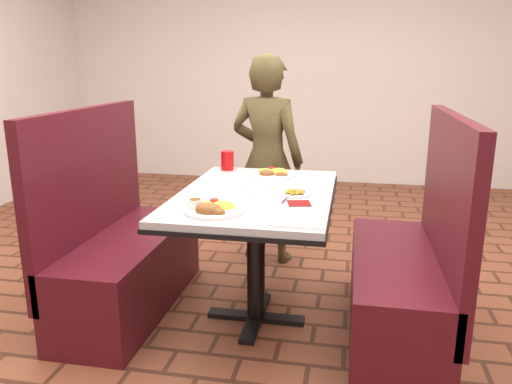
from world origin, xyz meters
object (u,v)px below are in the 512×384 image
at_px(dining_table, 256,209).
at_px(near_dinner_plate, 213,206).
at_px(plantain_plate, 295,193).
at_px(booth_bench_left, 122,255).
at_px(booth_bench_right, 406,277).
at_px(diner_person, 267,160).
at_px(red_tumbler, 227,161).
at_px(far_dinner_plate, 273,172).

bearing_deg(dining_table, near_dinner_plate, -107.30).
bearing_deg(plantain_plate, booth_bench_left, 178.68).
bearing_deg(booth_bench_right, plantain_plate, -177.74).
xyz_separation_m(booth_bench_left, diner_person, (0.69, 0.94, 0.41)).
bearing_deg(near_dinner_plate, booth_bench_right, 23.38).
bearing_deg(red_tumbler, booth_bench_left, -134.69).
bearing_deg(dining_table, booth_bench_right, 0.00).
relative_size(booth_bench_right, diner_person, 0.81).
xyz_separation_m(diner_person, near_dinner_plate, (-0.02, -1.34, 0.04)).
height_order(diner_person, near_dinner_plate, diner_person).
bearing_deg(dining_table, red_tumbler, 119.05).
height_order(dining_table, booth_bench_right, booth_bench_right).
distance_m(booth_bench_left, booth_bench_right, 1.60).
bearing_deg(near_dinner_plate, far_dinner_plate, 79.34).
bearing_deg(near_dinner_plate, red_tumbler, 100.08).
xyz_separation_m(far_dinner_plate, plantain_plate, (0.18, -0.43, -0.01)).
bearing_deg(diner_person, near_dinner_plate, 103.16).
height_order(diner_person, far_dinner_plate, diner_person).
bearing_deg(booth_bench_right, red_tumbler, 154.54).
distance_m(booth_bench_left, near_dinner_plate, 0.90).
distance_m(dining_table, far_dinner_plate, 0.43).
distance_m(far_dinner_plate, plantain_plate, 0.47).
height_order(far_dinner_plate, red_tumbler, red_tumbler).
bearing_deg(far_dinner_plate, near_dinner_plate, -100.66).
relative_size(plantain_plate, red_tumbler, 1.34).
xyz_separation_m(plantain_plate, red_tumbler, (-0.50, 0.54, 0.05)).
bearing_deg(plantain_plate, booth_bench_right, 2.26).
relative_size(booth_bench_left, near_dinner_plate, 4.31).
distance_m(far_dinner_plate, red_tumbler, 0.34).
bearing_deg(near_dinner_plate, diner_person, 89.11).
bearing_deg(red_tumbler, booth_bench_right, -25.46).
bearing_deg(plantain_plate, diner_person, 107.95).
height_order(near_dinner_plate, plantain_plate, near_dinner_plate).
distance_m(near_dinner_plate, plantain_plate, 0.50).
bearing_deg(far_dinner_plate, booth_bench_right, -27.80).
xyz_separation_m(dining_table, red_tumbler, (-0.29, 0.52, 0.16)).
bearing_deg(booth_bench_right, far_dinner_plate, 152.20).
bearing_deg(plantain_plate, red_tumbler, 132.59).
distance_m(booth_bench_left, red_tumbler, 0.87).
bearing_deg(dining_table, diner_person, 96.27).
height_order(far_dinner_plate, plantain_plate, far_dinner_plate).
relative_size(booth_bench_right, plantain_plate, 7.37).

